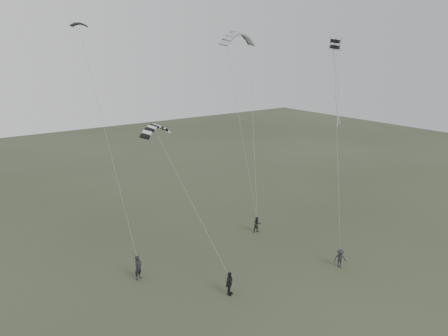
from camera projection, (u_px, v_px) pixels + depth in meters
ground at (256, 279)px, 32.91m from camera, size 140.00×140.00×0.00m
flyer_left at (138, 267)px, 32.71m from camera, size 0.83×0.72×1.91m
flyer_right at (257, 225)px, 41.12m from camera, size 0.88×0.78×1.51m
flyer_center at (229, 283)px, 30.65m from camera, size 1.10×0.86×1.74m
flyer_far at (340, 258)px, 34.55m from camera, size 1.13×1.02×1.52m
kite_dark_small at (79, 24)px, 34.81m from camera, size 1.37×0.61×0.56m
kite_pale_large at (238, 33)px, 43.15m from camera, size 4.60×2.14×1.97m
kite_striped at (155, 126)px, 30.74m from camera, size 2.81×1.92×1.20m
kite_box at (335, 44)px, 34.37m from camera, size 0.95×0.97×0.80m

